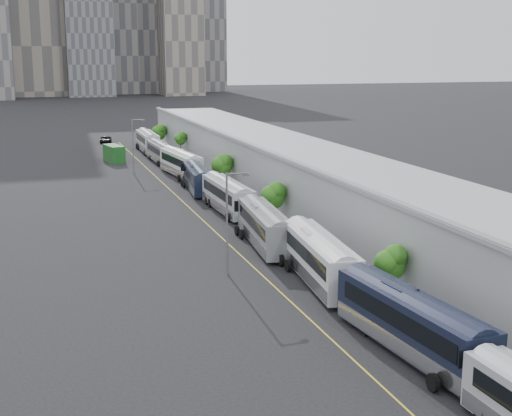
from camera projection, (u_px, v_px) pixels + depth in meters
name	position (u px, v px, depth m)	size (l,w,h in m)	color
sidewalk	(302.00, 221.00, 79.72)	(10.00, 170.00, 0.12)	gray
lane_line	(211.00, 228.00, 76.61)	(0.12, 160.00, 0.02)	gold
depot	(336.00, 188.00, 80.18)	(12.45, 160.40, 7.20)	gray
bus_1	(411.00, 328.00, 44.17)	(3.90, 13.86, 4.00)	black
bus_2	(319.00, 262.00, 58.02)	(4.18, 14.08, 4.05)	silver
bus_3	(265.00, 230.00, 68.92)	(3.94, 13.55, 3.90)	gray
bus_4	(228.00, 199.00, 83.92)	(2.98, 13.41, 3.90)	#ADB1B8
bus_5	(197.00, 181.00, 96.62)	(3.57, 12.21, 3.52)	#172034
bus_6	(181.00, 165.00, 108.81)	(4.05, 13.67, 3.94)	white
bus_7	(160.00, 154.00, 122.86)	(2.78, 12.11, 3.52)	slate
bus_8	(148.00, 143.00, 136.07)	(3.02, 13.65, 3.98)	silver
tree_1	(390.00, 261.00, 53.35)	(2.38, 2.38, 4.38)	black
tree_2	(273.00, 194.00, 77.93)	(2.63, 2.63, 4.69)	black
tree_3	(222.00, 164.00, 97.62)	(2.81, 2.81, 5.03)	black
tree_4	(181.00, 139.00, 125.64)	(1.81, 1.81, 4.65)	black
tree_5	(159.00, 131.00, 143.10)	(2.85, 2.85, 4.59)	black
street_lamp_near	(229.00, 216.00, 59.50)	(2.04, 0.22, 8.74)	#59595E
street_lamp_far	(134.00, 142.00, 110.49)	(2.04, 0.22, 8.49)	#59595E
shipping_container	(114.00, 154.00, 123.10)	(2.24, 5.72, 2.93)	#164718
suv	(106.00, 140.00, 149.99)	(2.31, 5.00, 1.39)	black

